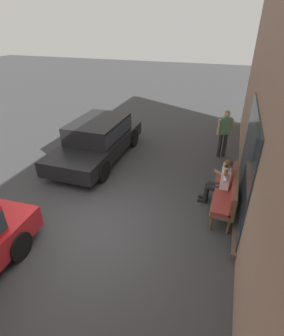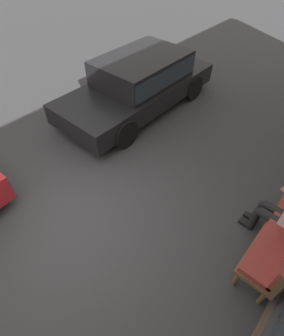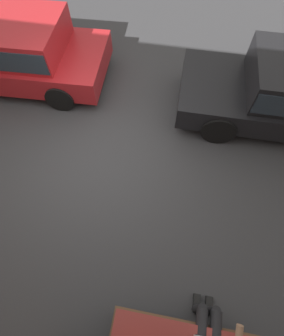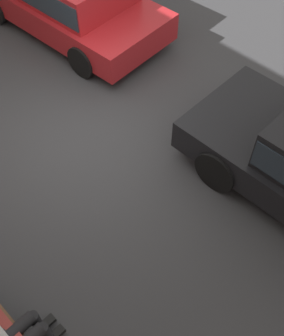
% 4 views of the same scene
% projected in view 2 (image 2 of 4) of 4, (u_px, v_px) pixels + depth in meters
% --- Properties ---
extents(ground_plane, '(60.00, 60.00, 0.00)m').
position_uv_depth(ground_plane, '(69.00, 227.00, 4.57)').
color(ground_plane, '#38383A').
extents(parked_car_near, '(4.44, 1.93, 1.36)m').
position_uv_depth(parked_car_near, '(140.00, 81.00, 6.72)').
color(parked_car_near, black).
rests_on(parked_car_near, ground_plane).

